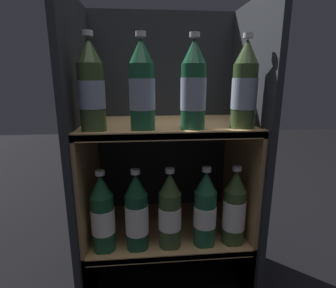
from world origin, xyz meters
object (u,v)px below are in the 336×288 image
at_px(bottle_upper_front_2, 193,88).
at_px(bottle_lower_front_3, 205,210).
at_px(bottle_upper_front_3, 245,88).
at_px(bottle_lower_front_0, 103,215).
at_px(bottle_upper_front_1, 142,88).
at_px(bottle_lower_front_4, 234,209).
at_px(bottle_upper_front_0, 91,88).
at_px(bottle_lower_front_2, 170,212).
at_px(bottle_lower_front_1, 137,214).

bearing_deg(bottle_upper_front_2, bottle_lower_front_3, -0.00).
height_order(bottle_upper_front_2, bottle_upper_front_3, same).
xyz_separation_m(bottle_upper_front_2, bottle_lower_front_0, (-0.28, 0.00, -0.40)).
distance_m(bottle_upper_front_1, bottle_lower_front_4, 0.50).
bearing_deg(bottle_lower_front_4, bottle_upper_front_0, 180.00).
bearing_deg(bottle_lower_front_2, bottle_upper_front_3, 0.00).
relative_size(bottle_lower_front_0, bottle_lower_front_1, 1.00).
relative_size(bottle_upper_front_1, bottle_lower_front_4, 1.00).
distance_m(bottle_lower_front_0, bottle_lower_front_2, 0.22).
relative_size(bottle_lower_front_2, bottle_lower_front_3, 1.00).
relative_size(bottle_upper_front_3, bottle_lower_front_4, 1.00).
distance_m(bottle_upper_front_1, bottle_lower_front_0, 0.42).
bearing_deg(bottle_lower_front_0, bottle_upper_front_3, 0.00).
bearing_deg(bottle_upper_front_2, bottle_upper_front_0, 180.00).
distance_m(bottle_upper_front_1, bottle_lower_front_3, 0.44).
bearing_deg(bottle_lower_front_3, bottle_lower_front_4, 0.00).
height_order(bottle_upper_front_1, bottle_upper_front_2, same).
relative_size(bottle_upper_front_0, bottle_upper_front_2, 1.00).
bearing_deg(bottle_lower_front_4, bottle_lower_front_1, -180.00).
xyz_separation_m(bottle_upper_front_3, bottle_lower_front_3, (-0.10, -0.00, -0.40)).
bearing_deg(bottle_lower_front_3, bottle_lower_front_0, 180.00).
relative_size(bottle_upper_front_2, bottle_upper_front_3, 1.00).
bearing_deg(bottle_lower_front_4, bottle_upper_front_2, 180.00).
distance_m(bottle_upper_front_2, bottle_lower_front_4, 0.42).
distance_m(bottle_upper_front_1, bottle_lower_front_1, 0.40).
bearing_deg(bottle_upper_front_0, bottle_lower_front_3, -0.00).
bearing_deg(bottle_lower_front_1, bottle_lower_front_4, 0.00).
xyz_separation_m(bottle_lower_front_0, bottle_lower_front_4, (0.43, -0.00, -0.00)).
bearing_deg(bottle_upper_front_0, bottle_upper_front_2, 0.00).
xyz_separation_m(bottle_upper_front_1, bottle_lower_front_2, (0.08, 0.00, -0.40)).
bearing_deg(bottle_lower_front_2, bottle_lower_front_1, -180.00).
distance_m(bottle_lower_front_0, bottle_lower_front_1, 0.11).
bearing_deg(bottle_upper_front_3, bottle_lower_front_2, 180.00).
relative_size(bottle_lower_front_0, bottle_lower_front_2, 1.00).
bearing_deg(bottle_lower_front_2, bottle_upper_front_0, 180.00).
relative_size(bottle_lower_front_1, bottle_lower_front_2, 1.00).
relative_size(bottle_upper_front_1, bottle_upper_front_3, 1.00).
xyz_separation_m(bottle_upper_front_0, bottle_lower_front_3, (0.34, -0.00, -0.40)).
bearing_deg(bottle_lower_front_0, bottle_upper_front_0, 180.00).
xyz_separation_m(bottle_upper_front_2, bottle_lower_front_2, (-0.07, 0.00, -0.40)).
distance_m(bottle_lower_front_2, bottle_lower_front_3, 0.12).
bearing_deg(bottle_lower_front_0, bottle_lower_front_3, -0.00).
distance_m(bottle_upper_front_0, bottle_lower_front_2, 0.45).
xyz_separation_m(bottle_upper_front_2, bottle_upper_front_3, (0.15, 0.00, 0.00)).
distance_m(bottle_lower_front_0, bottle_lower_front_4, 0.43).
bearing_deg(bottle_lower_front_4, bottle_lower_front_3, 180.00).
height_order(bottle_upper_front_1, bottle_lower_front_3, bottle_upper_front_1).
bearing_deg(bottle_upper_front_1, bottle_lower_front_1, -180.00).
relative_size(bottle_upper_front_2, bottle_lower_front_4, 1.00).
bearing_deg(bottle_lower_front_3, bottle_lower_front_2, 180.00).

